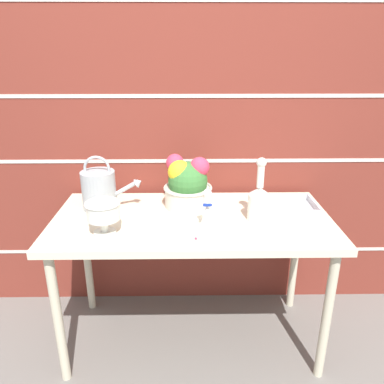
{
  "coord_description": "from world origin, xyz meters",
  "views": [
    {
      "loc": [
        -0.03,
        -1.67,
        1.52
      ],
      "look_at": [
        0.0,
        0.03,
        0.86
      ],
      "focal_mm": 35.0,
      "sensor_mm": 36.0,
      "label": 1
    }
  ],
  "objects_px": {
    "watering_can": "(100,189)",
    "glass_decanter": "(259,200)",
    "crystal_pedestal_bowl": "(103,212)",
    "flower_planter": "(187,184)",
    "figurine_vase": "(207,213)",
    "wire_tray": "(288,207)"
  },
  "relations": [
    {
      "from": "flower_planter",
      "to": "wire_tray",
      "type": "height_order",
      "value": "flower_planter"
    },
    {
      "from": "watering_can",
      "to": "crystal_pedestal_bowl",
      "type": "xyz_separation_m",
      "value": [
        0.08,
        -0.29,
        -0.0
      ]
    },
    {
      "from": "watering_can",
      "to": "figurine_vase",
      "type": "distance_m",
      "value": 0.59
    },
    {
      "from": "glass_decanter",
      "to": "figurine_vase",
      "type": "height_order",
      "value": "glass_decanter"
    },
    {
      "from": "crystal_pedestal_bowl",
      "to": "flower_planter",
      "type": "height_order",
      "value": "flower_planter"
    },
    {
      "from": "watering_can",
      "to": "crystal_pedestal_bowl",
      "type": "relative_size",
      "value": 2.03
    },
    {
      "from": "glass_decanter",
      "to": "figurine_vase",
      "type": "xyz_separation_m",
      "value": [
        -0.25,
        -0.1,
        -0.02
      ]
    },
    {
      "from": "watering_can",
      "to": "glass_decanter",
      "type": "distance_m",
      "value": 0.8
    },
    {
      "from": "figurine_vase",
      "to": "flower_planter",
      "type": "bearing_deg",
      "value": 108.44
    },
    {
      "from": "watering_can",
      "to": "flower_planter",
      "type": "distance_m",
      "value": 0.45
    },
    {
      "from": "crystal_pedestal_bowl",
      "to": "flower_planter",
      "type": "bearing_deg",
      "value": 39.67
    },
    {
      "from": "watering_can",
      "to": "figurine_vase",
      "type": "height_order",
      "value": "watering_can"
    },
    {
      "from": "flower_planter",
      "to": "wire_tray",
      "type": "xyz_separation_m",
      "value": [
        0.52,
        -0.04,
        -0.11
      ]
    },
    {
      "from": "watering_can",
      "to": "wire_tray",
      "type": "bearing_deg",
      "value": -1.4
    },
    {
      "from": "glass_decanter",
      "to": "wire_tray",
      "type": "distance_m",
      "value": 0.23
    },
    {
      "from": "flower_planter",
      "to": "figurine_vase",
      "type": "distance_m",
      "value": 0.29
    },
    {
      "from": "glass_decanter",
      "to": "wire_tray",
      "type": "height_order",
      "value": "glass_decanter"
    },
    {
      "from": "crystal_pedestal_bowl",
      "to": "glass_decanter",
      "type": "height_order",
      "value": "glass_decanter"
    },
    {
      "from": "figurine_vase",
      "to": "wire_tray",
      "type": "height_order",
      "value": "figurine_vase"
    },
    {
      "from": "glass_decanter",
      "to": "figurine_vase",
      "type": "distance_m",
      "value": 0.27
    },
    {
      "from": "glass_decanter",
      "to": "wire_tray",
      "type": "xyz_separation_m",
      "value": [
        0.18,
        0.12,
        -0.09
      ]
    },
    {
      "from": "crystal_pedestal_bowl",
      "to": "wire_tray",
      "type": "distance_m",
      "value": 0.93
    }
  ]
}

